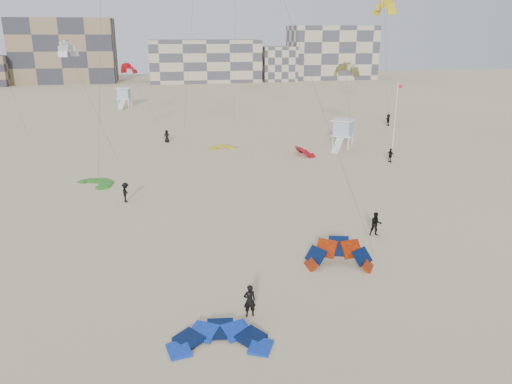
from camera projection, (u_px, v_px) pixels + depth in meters
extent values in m
plane|color=beige|center=(221.00, 315.00, 26.72)|extent=(320.00, 320.00, 0.00)
imported|color=black|center=(250.00, 301.00, 26.37)|extent=(0.70, 0.49, 1.83)
imported|color=black|center=(376.00, 224.00, 36.81)|extent=(1.00, 0.85, 1.81)
imported|color=black|center=(126.00, 192.00, 44.11)|extent=(0.78, 1.21, 1.77)
imported|color=black|center=(390.00, 155.00, 57.49)|extent=(0.79, 1.04, 1.64)
imported|color=black|center=(167.00, 136.00, 67.73)|extent=(0.85, 0.58, 1.69)
imported|color=black|center=(388.00, 120.00, 79.69)|extent=(0.96, 1.83, 1.88)
cylinder|color=#3F3F3F|center=(100.00, 81.00, 41.16)|extent=(2.55, 4.69, 19.07)
cylinder|color=#3F3F3F|center=(301.00, 48.00, 37.45)|extent=(4.60, 21.21, 24.50)
cylinder|color=#3F3F3F|center=(94.00, 107.00, 52.79)|extent=(4.38, 2.31, 11.57)
cylinder|color=#3F3F3F|center=(190.00, 41.00, 65.40)|extent=(2.29, 9.35, 24.47)
cylinder|color=#3F3F3F|center=(349.00, 109.00, 61.95)|extent=(2.82, 11.20, 8.40)
cylinder|color=#3F3F3F|center=(387.00, 67.00, 75.36)|extent=(3.05, 1.89, 16.53)
cylinder|color=#3F3F3F|center=(6.00, 75.00, 62.10)|extent=(2.64, 2.74, 16.49)
cylinder|color=#3F3F3F|center=(235.00, 49.00, 75.75)|extent=(0.97, 4.02, 21.63)
cylinder|color=#3F3F3F|center=(143.00, 95.00, 79.36)|extent=(4.29, 6.25, 7.58)
cube|color=white|center=(343.00, 135.00, 64.16)|extent=(3.57, 3.57, 0.13)
cube|color=#99B7D1|center=(343.00, 128.00, 63.85)|extent=(2.93, 2.93, 1.83)
cube|color=white|center=(344.00, 120.00, 63.55)|extent=(3.69, 3.69, 0.15)
cube|color=white|center=(349.00, 146.00, 62.12)|extent=(2.24, 2.65, 1.51)
cube|color=white|center=(124.00, 98.00, 98.61)|extent=(3.03, 3.03, 0.13)
cube|color=#99B7D1|center=(124.00, 93.00, 98.30)|extent=(2.49, 2.49, 1.88)
cube|color=white|center=(123.00, 88.00, 97.98)|extent=(3.14, 3.14, 0.15)
cube|color=white|center=(124.00, 105.00, 96.52)|extent=(1.37, 2.78, 1.55)
cylinder|color=white|center=(395.00, 115.00, 63.78)|extent=(0.10, 0.10, 8.37)
cube|color=red|center=(400.00, 86.00, 62.70)|extent=(0.63, 0.02, 0.42)
cube|color=#856F50|center=(65.00, 51.00, 144.24)|extent=(28.00, 14.00, 18.00)
cube|color=#C1B18E|center=(205.00, 61.00, 148.24)|extent=(32.00, 16.00, 12.00)
cube|color=#C1B18E|center=(331.00, 52.00, 156.31)|extent=(26.00, 14.00, 16.00)
cube|color=#C1B18E|center=(278.00, 64.00, 150.43)|extent=(10.00, 10.00, 10.00)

